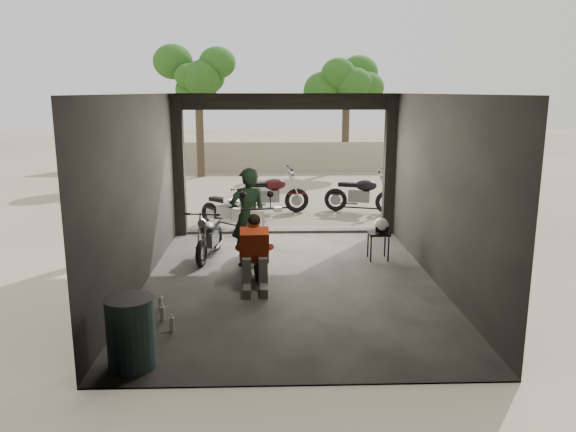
{
  "coord_description": "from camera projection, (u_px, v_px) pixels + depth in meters",
  "views": [
    {
      "loc": [
        -0.35,
        -9.22,
        3.24
      ],
      "look_at": [
        -0.02,
        0.6,
        1.05
      ],
      "focal_mm": 35.0,
      "sensor_mm": 36.0,
      "label": 1
    }
  ],
  "objects": [
    {
      "name": "outside_bike_b",
      "position": [
        270.0,
        190.0,
        15.13
      ],
      "size": [
        1.93,
        0.98,
        1.25
      ],
      "primitive_type": null,
      "rotation": [
        0.0,
        0.0,
        1.69
      ],
      "color": "#441012",
      "rests_on": "ground"
    },
    {
      "name": "main_bike",
      "position": [
        255.0,
        235.0,
        10.37
      ],
      "size": [
        1.01,
        2.01,
        1.29
      ],
      "primitive_type": null,
      "rotation": [
        0.0,
        0.0,
        0.11
      ],
      "color": "beige",
      "rests_on": "ground"
    },
    {
      "name": "garage",
      "position": [
        289.0,
        204.0,
        9.97
      ],
      "size": [
        7.0,
        7.13,
        3.2
      ],
      "color": "#2D2B28",
      "rests_on": "ground"
    },
    {
      "name": "left_bike",
      "position": [
        209.0,
        234.0,
        11.04
      ],
      "size": [
        0.84,
        1.56,
        1.0
      ],
      "primitive_type": null,
      "rotation": [
        0.0,
        0.0,
        -0.16
      ],
      "color": "black",
      "rests_on": "ground"
    },
    {
      "name": "tree_right",
      "position": [
        347.0,
        83.0,
        22.69
      ],
      "size": [
        2.2,
        2.2,
        5.0
      ],
      "color": "#382B1E",
      "rests_on": "ground"
    },
    {
      "name": "oil_drum",
      "position": [
        131.0,
        334.0,
        6.63
      ],
      "size": [
        0.68,
        0.68,
        0.88
      ],
      "primitive_type": "cylinder",
      "rotation": [
        0.0,
        0.0,
        0.23
      ],
      "color": "#3F6669",
      "rests_on": "ground"
    },
    {
      "name": "tree_left",
      "position": [
        198.0,
        71.0,
        20.94
      ],
      "size": [
        2.2,
        2.2,
        5.6
      ],
      "color": "#382B1E",
      "rests_on": "ground"
    },
    {
      "name": "rider",
      "position": [
        248.0,
        218.0,
        10.46
      ],
      "size": [
        0.79,
        0.65,
        1.88
      ],
      "primitive_type": "imported",
      "rotation": [
        0.0,
        0.0,
        3.47
      ],
      "color": "black",
      "rests_on": "ground"
    },
    {
      "name": "outside_bike_c",
      "position": [
        361.0,
        191.0,
        15.21
      ],
      "size": [
        1.91,
        1.24,
        1.2
      ],
      "primitive_type": null,
      "rotation": [
        0.0,
        0.0,
        1.26
      ],
      "color": "black",
      "rests_on": "ground"
    },
    {
      "name": "stool",
      "position": [
        378.0,
        236.0,
        10.91
      ],
      "size": [
        0.41,
        0.41,
        0.56
      ],
      "rotation": [
        0.0,
        0.0,
        0.43
      ],
      "color": "black",
      "rests_on": "ground"
    },
    {
      "name": "outside_bike_a",
      "position": [
        228.0,
        207.0,
        13.42
      ],
      "size": [
        1.63,
        1.53,
        1.07
      ],
      "primitive_type": null,
      "rotation": [
        0.0,
        0.0,
        0.86
      ],
      "color": "black",
      "rests_on": "ground"
    },
    {
      "name": "boundary_wall",
      "position": [
        278.0,
        156.0,
        23.24
      ],
      "size": [
        18.0,
        0.3,
        1.2
      ],
      "primitive_type": "cube",
      "color": "gray",
      "rests_on": "ground"
    },
    {
      "name": "sign_post",
      "position": [
        439.0,
        156.0,
        12.83
      ],
      "size": [
        0.87,
        0.08,
        2.62
      ],
      "rotation": [
        0.0,
        0.0,
        0.4
      ],
      "color": "black",
      "rests_on": "ground"
    },
    {
      "name": "mechanic",
      "position": [
        255.0,
        256.0,
        9.15
      ],
      "size": [
        0.66,
        0.88,
        1.23
      ],
      "primitive_type": null,
      "rotation": [
        0.0,
        0.0,
        0.04
      ],
      "color": "#BB3A18",
      "rests_on": "ground"
    },
    {
      "name": "ground",
      "position": [
        290.0,
        283.0,
        9.71
      ],
      "size": [
        80.0,
        80.0,
        0.0
      ],
      "primitive_type": "plane",
      "color": "#7A6D56",
      "rests_on": "ground"
    },
    {
      "name": "helmet",
      "position": [
        381.0,
        225.0,
        10.89
      ],
      "size": [
        0.34,
        0.35,
        0.28
      ],
      "primitive_type": "ellipsoid",
      "rotation": [
        0.0,
        0.0,
        -0.16
      ],
      "color": "white",
      "rests_on": "stool"
    }
  ]
}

